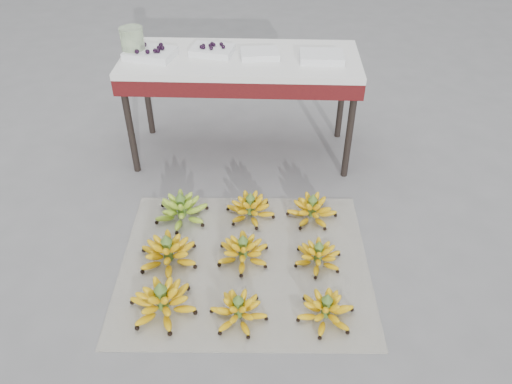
{
  "coord_description": "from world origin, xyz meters",
  "views": [
    {
      "loc": [
        0.23,
        -1.82,
        1.85
      ],
      "look_at": [
        0.15,
        0.18,
        0.29
      ],
      "focal_mm": 35.0,
      "sensor_mm": 36.0,
      "label": 1
    }
  ],
  "objects_px": {
    "bunch_front_left": "(162,301)",
    "bunch_mid_right": "(318,255)",
    "bunch_back_center": "(250,208)",
    "tray_left": "(212,50)",
    "bunch_front_center": "(239,310)",
    "bunch_front_right": "(326,310)",
    "bunch_mid_left": "(168,253)",
    "tray_far_left": "(150,53)",
    "glass_jar": "(133,42)",
    "newspaper_mat": "(245,263)",
    "bunch_back_right": "(312,209)",
    "tray_far_right": "(322,57)",
    "vendor_table": "(241,69)",
    "bunch_back_left": "(182,209)",
    "tray_right": "(260,54)",
    "bunch_mid_center": "(243,251)"
  },
  "relations": [
    {
      "from": "bunch_mid_right",
      "to": "bunch_back_right",
      "type": "height_order",
      "value": "bunch_back_right"
    },
    {
      "from": "bunch_back_left",
      "to": "tray_far_right",
      "type": "bearing_deg",
      "value": 24.52
    },
    {
      "from": "bunch_front_center",
      "to": "bunch_back_center",
      "type": "bearing_deg",
      "value": 95.76
    },
    {
      "from": "bunch_front_left",
      "to": "bunch_mid_left",
      "type": "bearing_deg",
      "value": 120.37
    },
    {
      "from": "bunch_front_left",
      "to": "bunch_mid_right",
      "type": "distance_m",
      "value": 0.8
    },
    {
      "from": "bunch_front_right",
      "to": "bunch_back_left",
      "type": "xyz_separation_m",
      "value": [
        -0.75,
        0.66,
        0.01
      ]
    },
    {
      "from": "tray_right",
      "to": "glass_jar",
      "type": "distance_m",
      "value": 0.74
    },
    {
      "from": "bunch_front_left",
      "to": "bunch_back_left",
      "type": "bearing_deg",
      "value": 116.19
    },
    {
      "from": "bunch_mid_left",
      "to": "tray_right",
      "type": "relative_size",
      "value": 1.51
    },
    {
      "from": "bunch_front_left",
      "to": "vendor_table",
      "type": "xyz_separation_m",
      "value": [
        0.28,
        1.34,
        0.53
      ]
    },
    {
      "from": "tray_far_left",
      "to": "tray_far_right",
      "type": "relative_size",
      "value": 1.24
    },
    {
      "from": "bunch_mid_center",
      "to": "bunch_back_center",
      "type": "xyz_separation_m",
      "value": [
        0.02,
        0.34,
        -0.0
      ]
    },
    {
      "from": "bunch_front_left",
      "to": "vendor_table",
      "type": "distance_m",
      "value": 1.47
    },
    {
      "from": "bunch_back_left",
      "to": "glass_jar",
      "type": "height_order",
      "value": "glass_jar"
    },
    {
      "from": "tray_left",
      "to": "newspaper_mat",
      "type": "bearing_deg",
      "value": -77.05
    },
    {
      "from": "tray_far_left",
      "to": "glass_jar",
      "type": "bearing_deg",
      "value": 171.54
    },
    {
      "from": "bunch_front_center",
      "to": "bunch_front_right",
      "type": "relative_size",
      "value": 1.03
    },
    {
      "from": "bunch_front_center",
      "to": "bunch_back_left",
      "type": "bearing_deg",
      "value": 125.49
    },
    {
      "from": "bunch_back_right",
      "to": "tray_right",
      "type": "xyz_separation_m",
      "value": [
        -0.32,
        0.66,
        0.63
      ]
    },
    {
      "from": "bunch_front_center",
      "to": "bunch_front_right",
      "type": "xyz_separation_m",
      "value": [
        0.39,
        0.02,
        0.0
      ]
    },
    {
      "from": "tray_far_right",
      "to": "glass_jar",
      "type": "height_order",
      "value": "glass_jar"
    },
    {
      "from": "bunch_back_left",
      "to": "tray_right",
      "type": "xyz_separation_m",
      "value": [
        0.41,
        0.69,
        0.62
      ]
    },
    {
      "from": "newspaper_mat",
      "to": "tray_far_left",
      "type": "xyz_separation_m",
      "value": [
        -0.6,
        0.99,
        0.7
      ]
    },
    {
      "from": "bunch_back_center",
      "to": "tray_left",
      "type": "relative_size",
      "value": 1.32
    },
    {
      "from": "bunch_mid_left",
      "to": "bunch_back_center",
      "type": "relative_size",
      "value": 1.02
    },
    {
      "from": "bunch_front_left",
      "to": "bunch_mid_left",
      "type": "xyz_separation_m",
      "value": [
        -0.03,
        0.31,
        -0.0
      ]
    },
    {
      "from": "bunch_mid_left",
      "to": "bunch_mid_right",
      "type": "height_order",
      "value": "bunch_mid_left"
    },
    {
      "from": "bunch_front_left",
      "to": "bunch_back_right",
      "type": "bearing_deg",
      "value": 68.75
    },
    {
      "from": "newspaper_mat",
      "to": "bunch_front_center",
      "type": "height_order",
      "value": "bunch_front_center"
    },
    {
      "from": "bunch_front_left",
      "to": "bunch_mid_right",
      "type": "relative_size",
      "value": 1.49
    },
    {
      "from": "tray_far_left",
      "to": "glass_jar",
      "type": "height_order",
      "value": "glass_jar"
    },
    {
      "from": "glass_jar",
      "to": "tray_far_left",
      "type": "bearing_deg",
      "value": -8.46
    },
    {
      "from": "newspaper_mat",
      "to": "bunch_front_left",
      "type": "bearing_deg",
      "value": -138.2
    },
    {
      "from": "bunch_mid_center",
      "to": "tray_left",
      "type": "bearing_deg",
      "value": 83.81
    },
    {
      "from": "bunch_front_left",
      "to": "bunch_mid_right",
      "type": "bearing_deg",
      "value": 49.47
    },
    {
      "from": "bunch_front_left",
      "to": "bunch_mid_right",
      "type": "xyz_separation_m",
      "value": [
        0.72,
        0.33,
        -0.01
      ]
    },
    {
      "from": "tray_far_left",
      "to": "tray_left",
      "type": "distance_m",
      "value": 0.36
    },
    {
      "from": "tray_left",
      "to": "tray_right",
      "type": "height_order",
      "value": "tray_left"
    },
    {
      "from": "bunch_back_center",
      "to": "glass_jar",
      "type": "height_order",
      "value": "glass_jar"
    },
    {
      "from": "newspaper_mat",
      "to": "vendor_table",
      "type": "xyz_separation_m",
      "value": [
        -0.07,
        1.02,
        0.59
      ]
    },
    {
      "from": "bunch_front_center",
      "to": "tray_right",
      "type": "xyz_separation_m",
      "value": [
        0.05,
        1.37,
        0.63
      ]
    },
    {
      "from": "newspaper_mat",
      "to": "bunch_back_left",
      "type": "distance_m",
      "value": 0.5
    },
    {
      "from": "newspaper_mat",
      "to": "bunch_mid_left",
      "type": "bearing_deg",
      "value": -179.03
    },
    {
      "from": "bunch_front_center",
      "to": "bunch_mid_center",
      "type": "xyz_separation_m",
      "value": [
        -0.0,
        0.37,
        0.0
      ]
    },
    {
      "from": "bunch_mid_right",
      "to": "bunch_mid_left",
      "type": "bearing_deg",
      "value": 174.13
    },
    {
      "from": "tray_left",
      "to": "tray_far_right",
      "type": "relative_size",
      "value": 1.07
    },
    {
      "from": "bunch_front_center",
      "to": "tray_far_left",
      "type": "bearing_deg",
      "value": 121.19
    },
    {
      "from": "bunch_back_right",
      "to": "tray_far_left",
      "type": "relative_size",
      "value": 1.15
    },
    {
      "from": "tray_far_left",
      "to": "tray_right",
      "type": "bearing_deg",
      "value": 3.09
    },
    {
      "from": "newspaper_mat",
      "to": "bunch_front_right",
      "type": "height_order",
      "value": "bunch_front_right"
    }
  ]
}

